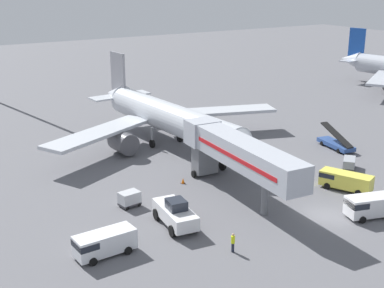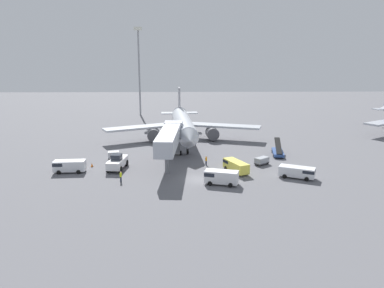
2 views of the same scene
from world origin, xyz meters
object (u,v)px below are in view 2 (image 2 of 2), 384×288
object	(u,v)px
airplane_at_gate	(183,124)
pushback_tug	(117,162)
service_van_mid_right	(220,177)
jet_bridge	(170,138)
safety_cone_alpha	(156,154)
baggage_cart_far_right	(262,161)
safety_cone_bravo	(92,165)
apron_light_mast	(139,56)
ground_crew_worker_foreground	(206,160)
belt_loader_truck	(278,151)
service_van_outer_right	(69,166)
service_van_rear_left	(235,166)
baggage_cart_mid_left	(114,155)
service_van_mid_center	(298,172)
ground_crew_worker_midground	(121,176)

from	to	relation	value
airplane_at_gate	pushback_tug	world-z (taller)	airplane_at_gate
service_van_mid_right	jet_bridge	bearing A→B (deg)	125.07
jet_bridge	safety_cone_alpha	world-z (taller)	jet_bridge
pushback_tug	service_van_mid_right	xyz separation A→B (m)	(16.93, -8.21, -0.03)
airplane_at_gate	baggage_cart_far_right	xyz separation A→B (m)	(14.07, -19.58, -3.11)
safety_cone_bravo	apron_light_mast	size ratio (longest dim) A/B	0.02
service_van_mid_right	safety_cone_alpha	distance (m)	20.15
jet_bridge	safety_cone_alpha	xyz separation A→B (m)	(-2.99, 5.60, -4.48)
safety_cone_alpha	apron_light_mast	size ratio (longest dim) A/B	0.02
ground_crew_worker_foreground	belt_loader_truck	bearing A→B (deg)	24.53
service_van_outer_right	safety_cone_alpha	bearing A→B (deg)	36.61
safety_cone_alpha	pushback_tug	bearing A→B (deg)	-124.63
service_van_outer_right	apron_light_mast	world-z (taller)	apron_light_mast
airplane_at_gate	safety_cone_alpha	xyz separation A→B (m)	(-5.34, -13.07, -3.53)
baggage_cart_far_right	apron_light_mast	world-z (taller)	apron_light_mast
jet_bridge	ground_crew_worker_foreground	distance (m)	7.59
belt_loader_truck	service_van_rear_left	distance (m)	14.58
pushback_tug	baggage_cart_mid_left	distance (m)	6.48
service_van_mid_center	safety_cone_bravo	size ratio (longest dim) A/B	8.39
baggage_cart_mid_left	safety_cone_bravo	distance (m)	5.55
service_van_rear_left	safety_cone_alpha	bearing A→B (deg)	142.70
service_van_outer_right	baggage_cart_far_right	world-z (taller)	service_van_outer_right
belt_loader_truck	service_van_rear_left	xyz separation A→B (m)	(-9.89, -10.70, 0.36)
belt_loader_truck	ground_crew_worker_foreground	world-z (taller)	belt_loader_truck
jet_bridge	pushback_tug	size ratio (longest dim) A/B	3.12
service_van_rear_left	service_van_mid_right	distance (m)	6.95
belt_loader_truck	pushback_tug	bearing A→B (deg)	-163.82
safety_cone_bravo	jet_bridge	bearing A→B (deg)	6.28
baggage_cart_mid_left	baggage_cart_far_right	xyz separation A→B (m)	(27.17, -4.04, -0.11)
jet_bridge	baggage_cart_mid_left	bearing A→B (deg)	163.77
service_van_outer_right	ground_crew_worker_foreground	size ratio (longest dim) A/B	3.08
pushback_tug	baggage_cart_far_right	bearing A→B (deg)	4.92
service_van_mid_right	safety_cone_bravo	xyz separation A→B (m)	(-21.69, 9.79, -0.88)
airplane_at_gate	jet_bridge	bearing A→B (deg)	-97.19
service_van_rear_left	service_van_mid_right	bearing A→B (deg)	-116.86
safety_cone_alpha	apron_light_mast	xyz separation A→B (m)	(-8.72, 52.42, 18.87)
jet_bridge	service_van_mid_center	bearing A→B (deg)	-22.72
jet_bridge	safety_cone_bravo	xyz separation A→B (m)	(-13.75, -1.51, -4.47)
ground_crew_worker_foreground	apron_light_mast	distance (m)	64.43
airplane_at_gate	service_van_mid_center	size ratio (longest dim) A/B	6.18
service_van_rear_left	baggage_cart_far_right	world-z (taller)	service_van_rear_left
service_van_mid_right	safety_cone_alpha	size ratio (longest dim) A/B	8.06
safety_cone_alpha	service_van_mid_center	bearing A→B (deg)	-31.10
airplane_at_gate	service_van_rear_left	size ratio (longest dim) A/B	6.23
service_van_outer_right	ground_crew_worker_foreground	distance (m)	23.51
belt_loader_truck	safety_cone_bravo	xyz separation A→B (m)	(-34.71, -7.11, -0.40)
service_van_outer_right	service_van_mid_center	world-z (taller)	service_van_outer_right
ground_crew_worker_midground	jet_bridge	bearing A→B (deg)	53.52
ground_crew_worker_foreground	apron_light_mast	size ratio (longest dim) A/B	0.06
safety_cone_alpha	safety_cone_bravo	world-z (taller)	safety_cone_bravo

